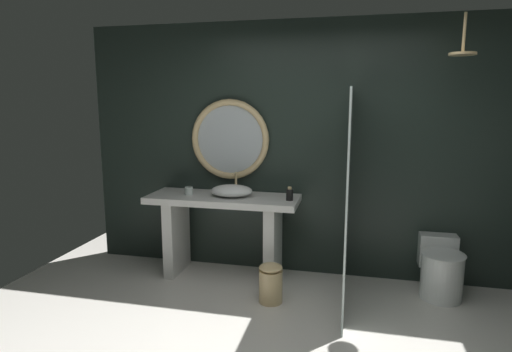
{
  "coord_description": "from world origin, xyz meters",
  "views": [
    {
      "loc": [
        0.44,
        -2.48,
        1.8
      ],
      "look_at": [
        -0.37,
        1.0,
        1.17
      ],
      "focal_mm": 29.91,
      "sensor_mm": 36.0,
      "label": 1
    }
  ],
  "objects_px": {
    "tumbler_cup": "(189,191)",
    "soap_dispenser": "(290,194)",
    "rain_shower_head": "(463,50)",
    "round_wall_mirror": "(230,140)",
    "waste_bin": "(271,283)",
    "vessel_sink": "(232,191)",
    "toilet": "(441,269)"
  },
  "relations": [
    {
      "from": "rain_shower_head",
      "to": "toilet",
      "type": "height_order",
      "value": "rain_shower_head"
    },
    {
      "from": "tumbler_cup",
      "to": "round_wall_mirror",
      "type": "bearing_deg",
      "value": 37.85
    },
    {
      "from": "toilet",
      "to": "soap_dispenser",
      "type": "bearing_deg",
      "value": -177.67
    },
    {
      "from": "vessel_sink",
      "to": "round_wall_mirror",
      "type": "height_order",
      "value": "round_wall_mirror"
    },
    {
      "from": "soap_dispenser",
      "to": "waste_bin",
      "type": "bearing_deg",
      "value": -102.51
    },
    {
      "from": "tumbler_cup",
      "to": "round_wall_mirror",
      "type": "relative_size",
      "value": 0.1
    },
    {
      "from": "rain_shower_head",
      "to": "tumbler_cup",
      "type": "bearing_deg",
      "value": 176.41
    },
    {
      "from": "tumbler_cup",
      "to": "toilet",
      "type": "xyz_separation_m",
      "value": [
        2.47,
        0.04,
        -0.63
      ]
    },
    {
      "from": "round_wall_mirror",
      "to": "toilet",
      "type": "xyz_separation_m",
      "value": [
        2.11,
        -0.25,
        -1.14
      ]
    },
    {
      "from": "soap_dispenser",
      "to": "toilet",
      "type": "relative_size",
      "value": 0.23
    },
    {
      "from": "vessel_sink",
      "to": "soap_dispenser",
      "type": "distance_m",
      "value": 0.6
    },
    {
      "from": "soap_dispenser",
      "to": "rain_shower_head",
      "type": "height_order",
      "value": "rain_shower_head"
    },
    {
      "from": "rain_shower_head",
      "to": "toilet",
      "type": "relative_size",
      "value": 0.58
    },
    {
      "from": "vessel_sink",
      "to": "waste_bin",
      "type": "relative_size",
      "value": 1.17
    },
    {
      "from": "rain_shower_head",
      "to": "toilet",
      "type": "bearing_deg",
      "value": 89.27
    },
    {
      "from": "soap_dispenser",
      "to": "toilet",
      "type": "height_order",
      "value": "soap_dispenser"
    },
    {
      "from": "vessel_sink",
      "to": "soap_dispenser",
      "type": "relative_size",
      "value": 3.16
    },
    {
      "from": "soap_dispenser",
      "to": "round_wall_mirror",
      "type": "bearing_deg",
      "value": 156.18
    },
    {
      "from": "rain_shower_head",
      "to": "waste_bin",
      "type": "xyz_separation_m",
      "value": [
        -1.52,
        -0.3,
        -2.02
      ]
    },
    {
      "from": "rain_shower_head",
      "to": "waste_bin",
      "type": "relative_size",
      "value": 0.92
    },
    {
      "from": "tumbler_cup",
      "to": "rain_shower_head",
      "type": "bearing_deg",
      "value": -3.59
    },
    {
      "from": "rain_shower_head",
      "to": "soap_dispenser",
      "type": "bearing_deg",
      "value": 174.68
    },
    {
      "from": "soap_dispenser",
      "to": "waste_bin",
      "type": "distance_m",
      "value": 0.85
    },
    {
      "from": "vessel_sink",
      "to": "toilet",
      "type": "distance_m",
      "value": 2.12
    },
    {
      "from": "waste_bin",
      "to": "vessel_sink",
      "type": "bearing_deg",
      "value": 136.06
    },
    {
      "from": "tumbler_cup",
      "to": "soap_dispenser",
      "type": "xyz_separation_m",
      "value": [
        1.05,
        -0.02,
        0.02
      ]
    },
    {
      "from": "tumbler_cup",
      "to": "rain_shower_head",
      "type": "height_order",
      "value": "rain_shower_head"
    },
    {
      "from": "tumbler_cup",
      "to": "round_wall_mirror",
      "type": "xyz_separation_m",
      "value": [
        0.36,
        0.28,
        0.51
      ]
    },
    {
      "from": "rain_shower_head",
      "to": "waste_bin",
      "type": "distance_m",
      "value": 2.55
    },
    {
      "from": "waste_bin",
      "to": "toilet",
      "type": "bearing_deg",
      "value": 17.96
    },
    {
      "from": "vessel_sink",
      "to": "soap_dispenser",
      "type": "xyz_separation_m",
      "value": [
        0.6,
        -0.05,
        0.0
      ]
    },
    {
      "from": "tumbler_cup",
      "to": "rain_shower_head",
      "type": "xyz_separation_m",
      "value": [
        2.47,
        -0.15,
        1.31
      ]
    }
  ]
}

